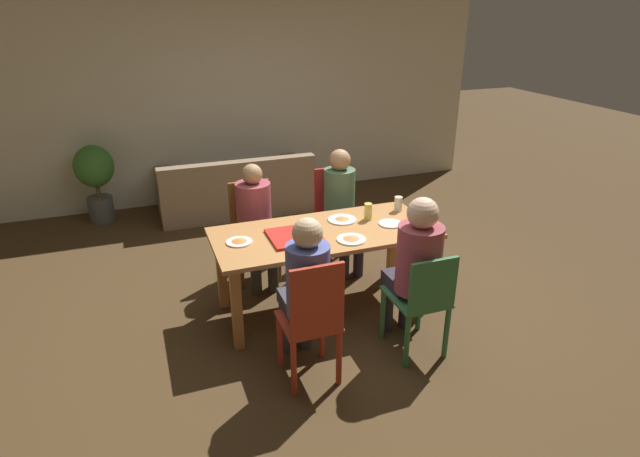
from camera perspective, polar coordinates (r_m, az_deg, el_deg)
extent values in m
plane|color=#48331C|center=(4.73, 0.42, -8.51)|extent=(20.00, 20.00, 0.00)
cube|color=silver|center=(7.20, -8.80, 13.87)|extent=(6.79, 0.12, 2.66)
cube|color=#B57942|center=(4.39, 0.45, -0.51)|extent=(1.87, 0.84, 0.04)
cube|color=#BF7A3D|center=(4.09, -9.06, -8.62)|extent=(0.08, 0.08, 0.70)
cube|color=#BF7A3D|center=(4.63, 11.60, -4.75)|extent=(0.08, 0.08, 0.70)
cube|color=#BF7A3D|center=(4.65, -10.69, -4.58)|extent=(0.08, 0.08, 0.70)
cube|color=#BF7A3D|center=(5.13, 7.92, -1.58)|extent=(0.08, 0.08, 0.70)
cylinder|color=#B92D2B|center=(5.29, 4.53, -2.12)|extent=(0.04, 0.04, 0.45)
cylinder|color=#B92D2B|center=(5.17, 1.10, -2.69)|extent=(0.04, 0.04, 0.45)
cylinder|color=#B92D2B|center=(5.62, 2.90, -0.50)|extent=(0.04, 0.04, 0.45)
cylinder|color=#B92D2B|center=(5.50, -0.36, -1.00)|extent=(0.04, 0.04, 0.45)
cube|color=#B92D2B|center=(5.30, 2.07, 0.73)|extent=(0.40, 0.45, 0.02)
cube|color=#B92D2B|center=(5.38, 1.28, 4.10)|extent=(0.38, 0.03, 0.50)
cylinder|color=#312D44|center=(5.14, 4.22, -2.81)|extent=(0.10, 0.10, 0.47)
cylinder|color=#312D44|center=(5.08, 2.66, -3.08)|extent=(0.10, 0.10, 0.47)
cube|color=#312D44|center=(5.13, 2.82, 0.63)|extent=(0.28, 0.35, 0.11)
cylinder|color=#4E704C|center=(5.19, 2.12, 3.85)|extent=(0.31, 0.31, 0.49)
sphere|color=tan|center=(5.08, 2.18, 7.46)|extent=(0.21, 0.21, 0.21)
cylinder|color=#AF3521|center=(3.94, -4.40, -12.02)|extent=(0.04, 0.04, 0.45)
cylinder|color=#AF3521|center=(4.03, 0.23, -11.11)|extent=(0.04, 0.04, 0.45)
cylinder|color=#AF3521|center=(3.68, -2.87, -14.95)|extent=(0.04, 0.04, 0.45)
cylinder|color=#AF3521|center=(3.77, 2.08, -13.87)|extent=(0.04, 0.04, 0.45)
cube|color=#AF3521|center=(3.72, -1.28, -10.06)|extent=(0.39, 0.40, 0.02)
cube|color=#AF3521|center=(3.42, -0.30, -7.95)|extent=(0.37, 0.03, 0.51)
cylinder|color=#3B3841|center=(4.07, -3.73, -10.51)|extent=(0.10, 0.10, 0.47)
cylinder|color=#3B3841|center=(4.11, -1.72, -10.13)|extent=(0.10, 0.10, 0.47)
cube|color=#3B3841|center=(3.82, -2.11, -7.99)|extent=(0.27, 0.34, 0.11)
cylinder|color=#515CA0|center=(3.55, -1.32, -5.73)|extent=(0.30, 0.30, 0.52)
sphere|color=#D8B388|center=(3.39, -1.38, -0.49)|extent=(0.21, 0.21, 0.21)
cylinder|color=#357240|center=(4.26, 6.83, -9.17)|extent=(0.04, 0.04, 0.45)
cylinder|color=#357240|center=(4.40, 10.78, -8.26)|extent=(0.04, 0.04, 0.45)
cylinder|color=#357240|center=(3.97, 9.45, -12.05)|extent=(0.04, 0.04, 0.45)
cylinder|color=#357240|center=(4.12, 13.60, -10.94)|extent=(0.04, 0.04, 0.45)
cube|color=#357240|center=(4.06, 10.39, -7.31)|extent=(0.39, 0.46, 0.02)
cube|color=#357240|center=(3.80, 12.22, -6.10)|extent=(0.37, 0.03, 0.40)
cylinder|color=#302B36|center=(4.35, 7.35, -8.29)|extent=(0.10, 0.10, 0.47)
cylinder|color=#302B36|center=(4.42, 9.30, -7.86)|extent=(0.10, 0.10, 0.47)
cube|color=#302B36|center=(4.14, 9.43, -5.63)|extent=(0.30, 0.30, 0.11)
cylinder|color=#9A434C|center=(3.91, 10.73, -3.29)|extent=(0.34, 0.34, 0.52)
sphere|color=#DAB291|center=(3.76, 11.14, 1.65)|extent=(0.23, 0.23, 0.23)
cylinder|color=brown|center=(5.04, -4.48, -3.53)|extent=(0.04, 0.04, 0.45)
cylinder|color=brown|center=(4.97, -8.52, -4.16)|extent=(0.04, 0.04, 0.45)
cylinder|color=brown|center=(5.32, -5.46, -2.00)|extent=(0.04, 0.04, 0.45)
cylinder|color=brown|center=(5.26, -9.29, -2.57)|extent=(0.04, 0.04, 0.45)
cube|color=brown|center=(5.04, -7.06, -0.67)|extent=(0.42, 0.38, 0.02)
cube|color=brown|center=(5.11, -7.67, 2.62)|extent=(0.40, 0.03, 0.47)
cylinder|color=#3E3C36|center=(4.89, -5.16, -4.32)|extent=(0.10, 0.10, 0.47)
cylinder|color=#3E3C36|center=(4.86, -7.01, -4.62)|extent=(0.10, 0.10, 0.47)
cube|color=#3E3C36|center=(4.87, -6.65, -0.77)|extent=(0.29, 0.32, 0.11)
cylinder|color=#9B404B|center=(4.93, -7.23, 2.39)|extent=(0.33, 0.33, 0.46)
sphere|color=#A88055|center=(4.83, -7.42, 5.88)|extent=(0.19, 0.19, 0.19)
cube|color=red|center=(4.27, -2.77, -0.85)|extent=(0.41, 0.41, 0.02)
cylinder|color=white|center=(4.56, 7.67, 0.53)|extent=(0.21, 0.21, 0.01)
cylinder|color=white|center=(4.60, 2.42, 0.98)|extent=(0.25, 0.25, 0.01)
cone|color=#C07F45|center=(4.60, 2.42, 1.14)|extent=(0.12, 0.12, 0.02)
cylinder|color=white|center=(4.23, 3.42, -1.18)|extent=(0.24, 0.24, 0.01)
cone|color=#D27F49|center=(4.22, 3.42, -1.01)|extent=(0.13, 0.13, 0.02)
cylinder|color=white|center=(4.23, -8.80, -1.45)|extent=(0.21, 0.21, 0.01)
cone|color=orange|center=(4.22, -8.81, -1.28)|extent=(0.12, 0.12, 0.02)
cylinder|color=#DDCE59|center=(4.61, 5.27, 1.86)|extent=(0.07, 0.07, 0.15)
cylinder|color=silver|center=(4.84, 8.52, 2.68)|extent=(0.07, 0.07, 0.13)
cube|color=#8A7357|center=(6.90, -9.25, 3.61)|extent=(1.91, 0.89, 0.38)
cube|color=#8A7357|center=(6.44, -8.81, 5.69)|extent=(1.91, 0.16, 0.36)
cube|color=#8A7357|center=(6.71, -16.57, 4.91)|extent=(0.20, 0.85, 0.18)
cube|color=#8A7357|center=(7.00, -2.51, 6.64)|extent=(0.20, 0.85, 0.18)
cylinder|color=#505352|center=(6.99, -22.71, 1.99)|extent=(0.30, 0.30, 0.31)
cylinder|color=brown|center=(6.90, -23.05, 3.98)|extent=(0.05, 0.05, 0.21)
ellipsoid|color=#3B7A30|center=(6.82, -23.43, 6.24)|extent=(0.46, 0.46, 0.50)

